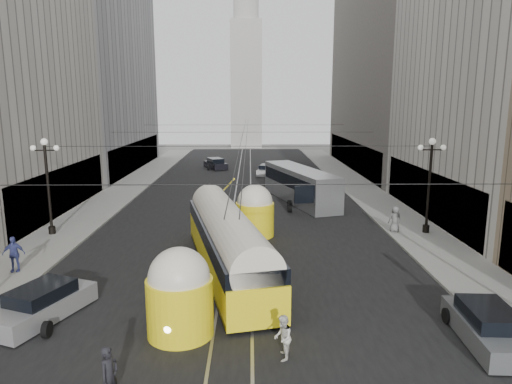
{
  "coord_description": "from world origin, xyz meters",
  "views": [
    {
      "loc": [
        0.69,
        -11.63,
        8.83
      ],
      "look_at": [
        1.01,
        12.32,
        4.09
      ],
      "focal_mm": 32.0,
      "sensor_mm": 36.0,
      "label": 1
    }
  ],
  "objects_px": {
    "streetcar": "(227,240)",
    "pedestrian_crossing_b": "(283,338)",
    "city_bus": "(300,184)",
    "pedestrian_crossing_a": "(110,376)",
    "pedestrian_sidewalk_left": "(14,254)",
    "sedan_silver": "(42,304)",
    "sedan_grey": "(488,327)",
    "pedestrian_sidewalk_right": "(395,219)"
  },
  "relations": [
    {
      "from": "pedestrian_sidewalk_left",
      "to": "streetcar",
      "type": "bearing_deg",
      "value": -9.37
    },
    {
      "from": "sedan_silver",
      "to": "pedestrian_crossing_b",
      "type": "distance_m",
      "value": 10.22
    },
    {
      "from": "city_bus",
      "to": "sedan_grey",
      "type": "relative_size",
      "value": 2.68
    },
    {
      "from": "sedan_silver",
      "to": "sedan_grey",
      "type": "bearing_deg",
      "value": -7.03
    },
    {
      "from": "streetcar",
      "to": "sedan_silver",
      "type": "distance_m",
      "value": 9.13
    },
    {
      "from": "city_bus",
      "to": "sedan_grey",
      "type": "height_order",
      "value": "city_bus"
    },
    {
      "from": "streetcar",
      "to": "sedan_grey",
      "type": "height_order",
      "value": "streetcar"
    },
    {
      "from": "sedan_silver",
      "to": "pedestrian_sidewalk_right",
      "type": "distance_m",
      "value": 22.06
    },
    {
      "from": "pedestrian_crossing_b",
      "to": "city_bus",
      "type": "bearing_deg",
      "value": 177.49
    },
    {
      "from": "sedan_silver",
      "to": "streetcar",
      "type": "bearing_deg",
      "value": 35.25
    },
    {
      "from": "pedestrian_crossing_a",
      "to": "pedestrian_sidewalk_left",
      "type": "bearing_deg",
      "value": 60.63
    },
    {
      "from": "streetcar",
      "to": "pedestrian_crossing_a",
      "type": "bearing_deg",
      "value": -105.47
    },
    {
      "from": "city_bus",
      "to": "pedestrian_sidewalk_left",
      "type": "height_order",
      "value": "city_bus"
    },
    {
      "from": "streetcar",
      "to": "pedestrian_crossing_b",
      "type": "height_order",
      "value": "streetcar"
    },
    {
      "from": "sedan_silver",
      "to": "pedestrian_sidewalk_right",
      "type": "bearing_deg",
      "value": 33.44
    },
    {
      "from": "pedestrian_crossing_a",
      "to": "city_bus",
      "type": "bearing_deg",
      "value": 5.88
    },
    {
      "from": "pedestrian_crossing_a",
      "to": "pedestrian_sidewalk_left",
      "type": "distance_m",
      "value": 13.31
    },
    {
      "from": "streetcar",
      "to": "city_bus",
      "type": "height_order",
      "value": "streetcar"
    },
    {
      "from": "sedan_silver",
      "to": "pedestrian_sidewalk_left",
      "type": "distance_m",
      "value": 6.27
    },
    {
      "from": "sedan_grey",
      "to": "pedestrian_sidewalk_right",
      "type": "xyz_separation_m",
      "value": [
        1.0,
        14.3,
        0.39
      ]
    },
    {
      "from": "pedestrian_sidewalk_right",
      "to": "streetcar",
      "type": "bearing_deg",
      "value": 24.91
    },
    {
      "from": "pedestrian_crossing_a",
      "to": "pedestrian_sidewalk_left",
      "type": "relative_size",
      "value": 0.98
    },
    {
      "from": "streetcar",
      "to": "sedan_grey",
      "type": "bearing_deg",
      "value": -36.43
    },
    {
      "from": "pedestrian_crossing_b",
      "to": "streetcar",
      "type": "bearing_deg",
      "value": -159.67
    },
    {
      "from": "streetcar",
      "to": "pedestrian_crossing_b",
      "type": "relative_size",
      "value": 9.8
    },
    {
      "from": "sedan_silver",
      "to": "pedestrian_crossing_b",
      "type": "relative_size",
      "value": 3.05
    },
    {
      "from": "sedan_grey",
      "to": "pedestrian_sidewalk_left",
      "type": "distance_m",
      "value": 22.29
    },
    {
      "from": "sedan_silver",
      "to": "pedestrian_crossing_b",
      "type": "bearing_deg",
      "value": -17.95
    },
    {
      "from": "city_bus",
      "to": "sedan_silver",
      "type": "distance_m",
      "value": 25.94
    },
    {
      "from": "sedan_silver",
      "to": "pedestrian_sidewalk_left",
      "type": "relative_size",
      "value": 2.62
    },
    {
      "from": "pedestrian_sidewalk_right",
      "to": "sedan_grey",
      "type": "bearing_deg",
      "value": 78.73
    },
    {
      "from": "city_bus",
      "to": "pedestrian_sidewalk_left",
      "type": "relative_size",
      "value": 6.55
    },
    {
      "from": "pedestrian_sidewalk_left",
      "to": "pedestrian_crossing_b",
      "type": "bearing_deg",
      "value": -41.77
    },
    {
      "from": "city_bus",
      "to": "pedestrian_crossing_b",
      "type": "distance_m",
      "value": 25.77
    },
    {
      "from": "sedan_grey",
      "to": "pedestrian_crossing_a",
      "type": "relative_size",
      "value": 2.5
    },
    {
      "from": "pedestrian_crossing_a",
      "to": "pedestrian_sidewalk_right",
      "type": "height_order",
      "value": "pedestrian_sidewalk_right"
    },
    {
      "from": "city_bus",
      "to": "sedan_silver",
      "type": "xyz_separation_m",
      "value": [
        -13.05,
        -22.4,
        -1.0
      ]
    },
    {
      "from": "pedestrian_crossing_b",
      "to": "pedestrian_crossing_a",
      "type": "bearing_deg",
      "value": -61.19
    },
    {
      "from": "pedestrian_sidewalk_right",
      "to": "pedestrian_crossing_a",
      "type": "bearing_deg",
      "value": 44.36
    },
    {
      "from": "sedan_silver",
      "to": "pedestrian_sidewalk_left",
      "type": "bearing_deg",
      "value": 126.01
    },
    {
      "from": "streetcar",
      "to": "city_bus",
      "type": "xyz_separation_m",
      "value": [
        5.64,
        17.16,
        -0.08
      ]
    },
    {
      "from": "sedan_silver",
      "to": "pedestrian_sidewalk_right",
      "type": "height_order",
      "value": "pedestrian_sidewalk_right"
    }
  ]
}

